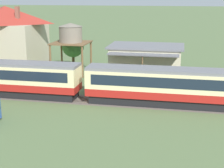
{
  "coord_description": "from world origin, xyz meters",
  "views": [
    {
      "loc": [
        -6.32,
        -35.37,
        11.38
      ],
      "look_at": [
        -13.67,
        0.52,
        1.69
      ],
      "focal_mm": 55.0,
      "sensor_mm": 36.0,
      "label": 1
    }
  ],
  "objects": [
    {
      "name": "yard_tree_0",
      "position": [
        -22.61,
        14.43,
        3.58
      ],
      "size": [
        3.39,
        3.39,
        5.3
      ],
      "color": "#4C3823",
      "rests_on": "ground_plane"
    },
    {
      "name": "water_tower",
      "position": [
        -21.99,
        11.68,
        5.67
      ],
      "size": [
        5.16,
        5.16,
        7.34
      ],
      "color": "brown",
      "rests_on": "ground_plane"
    },
    {
      "name": "station_building",
      "position": [
        -10.95,
        10.21,
        2.37
      ],
      "size": [
        9.94,
        8.07,
        4.68
      ],
      "color": "beige",
      "rests_on": "ground_plane"
    },
    {
      "name": "passenger_train",
      "position": [
        -16.4,
        -0.53,
        2.18
      ],
      "size": [
        72.15,
        3.08,
        3.92
      ],
      "color": "#AD1E19",
      "rests_on": "ground_plane"
    },
    {
      "name": "station_house_red_roof",
      "position": [
        -33.17,
        13.88,
        4.93
      ],
      "size": [
        11.32,
        9.62,
        9.55
      ],
      "color": "#BCB293",
      "rests_on": "ground_plane"
    },
    {
      "name": "railway_track",
      "position": [
        -8.63,
        -0.53,
        0.01
      ],
      "size": [
        125.19,
        3.6,
        0.04
      ],
      "color": "#665B51",
      "rests_on": "ground_plane"
    }
  ]
}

